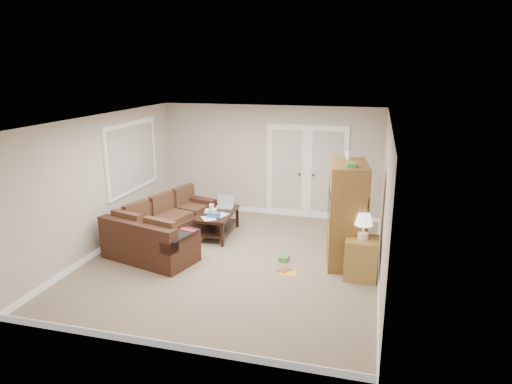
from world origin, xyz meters
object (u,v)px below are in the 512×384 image
(sectional_sofa, at_px, (162,231))
(coffee_table, at_px, (218,222))
(tv_armoire, at_px, (347,213))
(side_cabinet, at_px, (362,255))

(sectional_sofa, relative_size, coffee_table, 2.30)
(sectional_sofa, bearing_deg, coffee_table, 59.22)
(sectional_sofa, height_order, coffee_table, coffee_table)
(sectional_sofa, distance_m, coffee_table, 1.18)
(coffee_table, relative_size, tv_armoire, 0.65)
(tv_armoire, bearing_deg, coffee_table, 157.81)
(sectional_sofa, height_order, tv_armoire, tv_armoire)
(tv_armoire, xyz_separation_m, side_cabinet, (0.30, -0.57, -0.50))
(tv_armoire, bearing_deg, side_cabinet, -69.62)
(tv_armoire, bearing_deg, sectional_sofa, 174.87)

